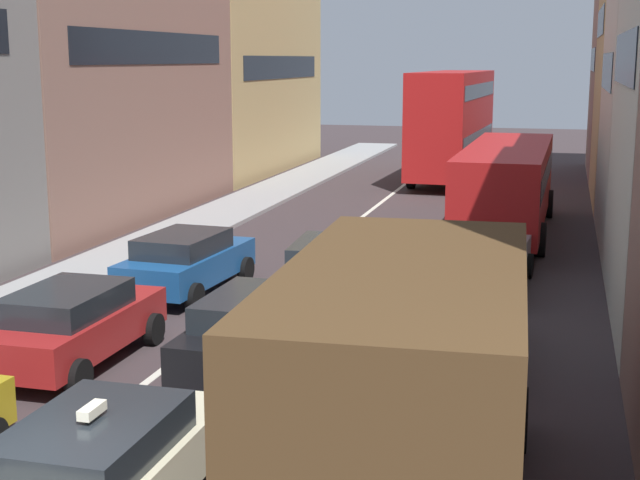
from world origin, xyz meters
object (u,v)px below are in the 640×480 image
at_px(hatchback_centre_lane_third, 331,269).
at_px(sedan_centre_lane_second, 257,329).
at_px(wagon_left_lane_second, 72,323).
at_px(sedan_left_lane_third, 186,261).
at_px(wagon_right_lane_far, 485,257).
at_px(bus_far_queue_secondary, 452,120).
at_px(sedan_right_lane_behind_truck, 453,317).
at_px(removalist_box_truck, 412,386).
at_px(taxi_centre_lane_front, 101,469).
at_px(bus_mid_queue_primary, 507,181).

bearing_deg(hatchback_centre_lane_third, sedan_centre_lane_second, 174.98).
bearing_deg(wagon_left_lane_second, sedan_left_lane_third, 1.11).
height_order(sedan_centre_lane_second, wagon_right_lane_far, same).
relative_size(hatchback_centre_lane_third, bus_far_queue_secondary, 0.42).
bearing_deg(sedan_left_lane_third, bus_far_queue_secondary, -5.41).
bearing_deg(sedan_right_lane_behind_truck, hatchback_centre_lane_third, 41.50).
relative_size(sedan_centre_lane_second, wagon_left_lane_second, 1.01).
distance_m(removalist_box_truck, hatchback_centre_lane_third, 11.06).
xyz_separation_m(sedan_left_lane_third, sedan_right_lane_behind_truck, (6.90, -3.32, 0.00)).
bearing_deg(taxi_centre_lane_front, sedan_left_lane_third, 18.10).
bearing_deg(bus_mid_queue_primary, wagon_right_lane_far, -179.49).
bearing_deg(bus_far_queue_secondary, wagon_right_lane_far, -168.57).
bearing_deg(sedan_centre_lane_second, hatchback_centre_lane_third, 0.06).
relative_size(removalist_box_truck, wagon_left_lane_second, 1.81).
distance_m(sedan_right_lane_behind_truck, bus_mid_queue_primary, 13.02).
bearing_deg(sedan_centre_lane_second, taxi_centre_lane_front, -178.20).
bearing_deg(bus_far_queue_secondary, removalist_box_truck, -171.68).
bearing_deg(hatchback_centre_lane_third, bus_far_queue_secondary, -4.03).
distance_m(taxi_centre_lane_front, bus_mid_queue_primary, 20.95).
bearing_deg(sedan_left_lane_third, sedan_right_lane_behind_truck, -111.86).
height_order(sedan_left_lane_third, sedan_right_lane_behind_truck, same).
xyz_separation_m(wagon_left_lane_second, hatchback_centre_lane_third, (3.56, 5.59, 0.00)).
xyz_separation_m(wagon_left_lane_second, wagon_right_lane_far, (6.93, 7.85, 0.00)).
distance_m(removalist_box_truck, bus_mid_queue_primary, 20.03).
xyz_separation_m(hatchback_centre_lane_third, wagon_right_lane_far, (3.37, 2.26, 0.00)).
height_order(sedan_right_lane_behind_truck, bus_mid_queue_primary, bus_mid_queue_primary).
distance_m(sedan_centre_lane_second, sedan_right_lane_behind_truck, 3.77).
height_order(wagon_left_lane_second, hatchback_centre_lane_third, same).
xyz_separation_m(sedan_centre_lane_second, sedan_left_lane_third, (-3.54, 5.02, 0.00)).
relative_size(taxi_centre_lane_front, hatchback_centre_lane_third, 0.97).
bearing_deg(removalist_box_truck, wagon_right_lane_far, -1.58).
relative_size(taxi_centre_lane_front, sedan_centre_lane_second, 0.99).
distance_m(sedan_right_lane_behind_truck, bus_far_queue_secondary, 26.30).
distance_m(bus_mid_queue_primary, bus_far_queue_secondary, 13.50).
distance_m(removalist_box_truck, wagon_right_lane_far, 12.71).
xyz_separation_m(removalist_box_truck, sedan_centre_lane_second, (-3.70, 5.33, -1.18)).
height_order(bus_mid_queue_primary, bus_far_queue_secondary, bus_far_queue_secondary).
distance_m(sedan_left_lane_third, bus_far_queue_secondary, 23.09).
bearing_deg(wagon_right_lane_far, hatchback_centre_lane_third, 127.66).
distance_m(taxi_centre_lane_front, sedan_right_lane_behind_truck, 8.34).
height_order(removalist_box_truck, wagon_right_lane_far, removalist_box_truck).
relative_size(taxi_centre_lane_front, bus_mid_queue_primary, 0.41).
relative_size(sedan_left_lane_third, bus_far_queue_secondary, 0.42).
height_order(sedan_right_lane_behind_truck, wagon_right_lane_far, same).
height_order(taxi_centre_lane_front, wagon_right_lane_far, taxi_centre_lane_front).
bearing_deg(sedan_centre_lane_second, sedan_right_lane_behind_truck, -61.90).
distance_m(taxi_centre_lane_front, sedan_left_lane_third, 11.56).
height_order(sedan_centre_lane_second, hatchback_centre_lane_third, same).
height_order(sedan_centre_lane_second, wagon_left_lane_second, same).
bearing_deg(wagon_left_lane_second, removalist_box_truck, -123.64).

